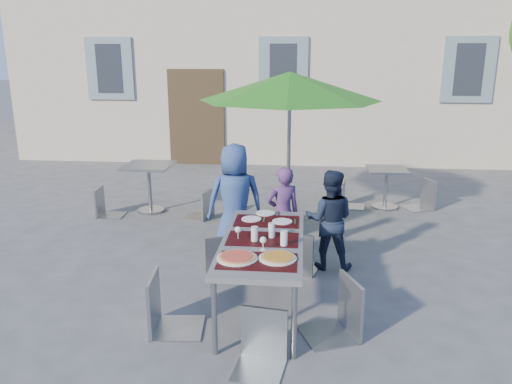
# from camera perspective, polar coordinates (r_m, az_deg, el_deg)

# --- Properties ---
(ground) EXTENTS (90.00, 90.00, 0.00)m
(ground) POSITION_cam_1_polar(r_m,az_deg,el_deg) (4.74, -1.52, -16.73)
(ground) COLOR #4E4D50
(ground) RESTS_ON ground
(dining_table) EXTENTS (0.80, 1.85, 0.76)m
(dining_table) POSITION_cam_1_polar(r_m,az_deg,el_deg) (4.99, 0.77, -6.00)
(dining_table) COLOR #48484D
(dining_table) RESTS_ON ground
(pizza_near_left) EXTENTS (0.37, 0.37, 0.03)m
(pizza_near_left) POSITION_cam_1_polar(r_m,az_deg,el_deg) (4.50, -2.18, -7.46)
(pizza_near_left) COLOR white
(pizza_near_left) RESTS_ON dining_table
(pizza_near_right) EXTENTS (0.34, 0.34, 0.03)m
(pizza_near_right) POSITION_cam_1_polar(r_m,az_deg,el_deg) (4.50, 2.49, -7.47)
(pizza_near_right) COLOR white
(pizza_near_right) RESTS_ON dining_table
(glassware) EXTENTS (0.53, 0.41, 0.15)m
(glassware) POSITION_cam_1_polar(r_m,az_deg,el_deg) (4.87, 1.15, -4.88)
(glassware) COLOR silver
(glassware) RESTS_ON dining_table
(place_settings) EXTENTS (0.60, 0.50, 0.01)m
(place_settings) POSITION_cam_1_polar(r_m,az_deg,el_deg) (5.58, 1.22, -2.95)
(place_settings) COLOR white
(place_settings) RESTS_ON dining_table
(child_0) EXTENTS (0.81, 0.63, 1.46)m
(child_0) POSITION_cam_1_polar(r_m,az_deg,el_deg) (6.36, -2.41, -0.94)
(child_0) COLOR #304A85
(child_0) RESTS_ON ground
(child_1) EXTENTS (0.51, 0.43, 1.20)m
(child_1) POSITION_cam_1_polar(r_m,az_deg,el_deg) (6.26, 3.08, -2.46)
(child_1) COLOR #553368
(child_1) RESTS_ON ground
(child_2) EXTENTS (0.63, 0.40, 1.22)m
(child_2) POSITION_cam_1_polar(r_m,az_deg,el_deg) (6.04, 8.39, -3.15)
(child_2) COLOR #182135
(child_2) RESTS_ON ground
(chair_0) EXTENTS (0.50, 0.50, 0.86)m
(chair_0) POSITION_cam_1_polar(r_m,az_deg,el_deg) (5.97, -4.28, -4.42)
(chair_0) COLOR gray
(chair_0) RESTS_ON ground
(chair_1) EXTENTS (0.48, 0.48, 0.88)m
(chair_1) POSITION_cam_1_polar(r_m,az_deg,el_deg) (5.92, 1.03, -4.43)
(chair_1) COLOR #94999F
(chair_1) RESTS_ON ground
(chair_2) EXTENTS (0.55, 0.55, 1.00)m
(chair_2) POSITION_cam_1_polar(r_m,az_deg,el_deg) (5.87, 4.84, -3.84)
(chair_2) COLOR gray
(chair_2) RESTS_ON ground
(chair_3) EXTENTS (0.51, 0.51, 1.05)m
(chair_3) POSITION_cam_1_polar(r_m,az_deg,el_deg) (4.71, -10.51, -8.62)
(chair_3) COLOR gray
(chair_3) RESTS_ON ground
(chair_4) EXTENTS (0.60, 0.60, 1.04)m
(chair_4) POSITION_cam_1_polar(r_m,az_deg,el_deg) (4.62, 9.74, -9.19)
(chair_4) COLOR #8F949A
(chair_4) RESTS_ON ground
(chair_5) EXTENTS (0.46, 0.46, 0.91)m
(chair_5) POSITION_cam_1_polar(r_m,az_deg,el_deg) (4.17, 0.63, -13.10)
(chair_5) COLOR #939A9E
(chair_5) RESTS_ON ground
(patio_umbrella) EXTENTS (2.68, 2.68, 2.28)m
(patio_umbrella) POSITION_cam_1_polar(r_m,az_deg,el_deg) (7.43, 3.90, 11.84)
(patio_umbrella) COLOR #929399
(patio_umbrella) RESTS_ON ground
(cafe_table_0) EXTENTS (0.75, 0.75, 0.80)m
(cafe_table_0) POSITION_cam_1_polar(r_m,az_deg,el_deg) (8.32, -12.12, 1.53)
(cafe_table_0) COLOR #929399
(cafe_table_0) RESTS_ON ground
(bg_chair_l_0) EXTENTS (0.41, 0.41, 0.88)m
(bg_chair_l_0) POSITION_cam_1_polar(r_m,az_deg,el_deg) (8.30, -16.99, 0.77)
(bg_chair_l_0) COLOR gray
(bg_chair_l_0) RESTS_ON ground
(bg_chair_r_0) EXTENTS (0.49, 0.49, 0.87)m
(bg_chair_r_0) POSITION_cam_1_polar(r_m,az_deg,el_deg) (7.87, -6.16, 0.54)
(bg_chair_r_0) COLOR #93999F
(bg_chair_r_0) RESTS_ON ground
(cafe_table_1) EXTENTS (0.64, 0.64, 0.68)m
(cafe_table_1) POSITION_cam_1_polar(r_m,az_deg,el_deg) (8.65, 14.67, 1.07)
(cafe_table_1) COLOR #929399
(cafe_table_1) RESTS_ON ground
(bg_chair_l_1) EXTENTS (0.43, 0.43, 0.85)m
(bg_chair_l_1) POSITION_cam_1_polar(r_m,az_deg,el_deg) (8.58, 10.64, 1.49)
(bg_chair_l_1) COLOR gray
(bg_chair_l_1) RESTS_ON ground
(bg_chair_r_1) EXTENTS (0.53, 0.53, 0.94)m
(bg_chair_r_1) POSITION_cam_1_polar(r_m,az_deg,el_deg) (8.78, 18.74, 1.64)
(bg_chair_r_1) COLOR gray
(bg_chair_r_1) RESTS_ON ground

